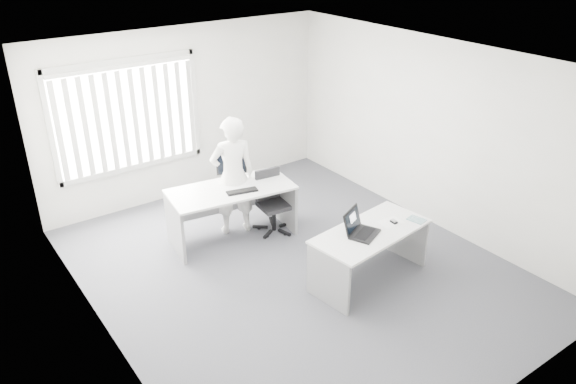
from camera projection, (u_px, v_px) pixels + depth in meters
ground at (295, 268)px, 7.59m from camera, size 6.00×6.00×0.00m
wall_back at (186, 113)px, 9.16m from camera, size 5.00×0.02×2.80m
wall_front at (504, 291)px, 4.78m from camera, size 5.00×0.02×2.80m
wall_left at (96, 233)px, 5.66m from camera, size 0.02×6.00×2.80m
wall_right at (431, 134)px, 8.28m from camera, size 0.02×6.00×2.80m
ceiling at (296, 61)px, 6.36m from camera, size 5.00×6.00×0.02m
window at (127, 116)px, 8.54m from camera, size 2.32×0.06×1.76m
blinds at (129, 119)px, 8.51m from camera, size 2.20×0.10×1.50m
desk_near at (370, 244)px, 7.15m from camera, size 1.67×0.94×0.73m
desk_far at (232, 202)px, 8.07m from camera, size 1.86×1.06×0.80m
office_chair at (272, 212)px, 8.43m from camera, size 0.59×0.59×0.94m
person at (233, 176)px, 8.13m from camera, size 0.75×0.59×1.80m
laptop at (365, 224)px, 6.89m from camera, size 0.51×0.49×0.31m
paper_sheet at (391, 222)px, 7.25m from camera, size 0.32×0.24×0.00m
mouse at (394, 221)px, 7.23m from camera, size 0.06×0.10×0.04m
booklet at (416, 220)px, 7.30m from camera, size 0.20×0.25×0.01m
keyboard at (242, 191)px, 7.87m from camera, size 0.46×0.25×0.02m
monitor at (232, 167)px, 8.11m from camera, size 0.46×0.29×0.44m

